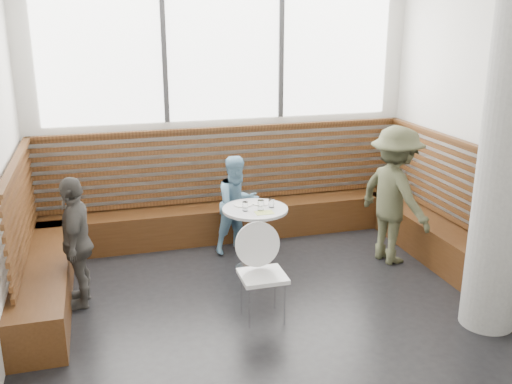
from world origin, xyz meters
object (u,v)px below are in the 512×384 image
object	(u,v)px
cafe_chair	(261,264)
adult_man	(395,195)
cafe_table	(255,226)
child_left	(77,242)
concrete_column	(507,162)
child_back	(237,205)

from	to	relation	value
cafe_chair	adult_man	size ratio (longest dim) A/B	0.57
cafe_table	child_left	xyz separation A→B (m)	(-1.93, -0.28, 0.13)
child_left	concrete_column	bearing A→B (deg)	74.03
child_back	child_left	xyz separation A→B (m)	(-1.87, -0.89, 0.06)
cafe_table	cafe_chair	world-z (taller)	cafe_chair
cafe_table	child_left	distance (m)	1.95
child_left	cafe_chair	bearing A→B (deg)	71.81
concrete_column	child_back	size ratio (longest dim) A/B	2.61
adult_man	concrete_column	bearing A→B (deg)	171.75
child_left	child_back	bearing A→B (deg)	120.87
cafe_table	cafe_chair	xyz separation A→B (m)	(-0.23, -1.02, 0.00)
cafe_table	adult_man	bearing A→B (deg)	-5.50
concrete_column	cafe_table	bearing A→B (deg)	136.05
concrete_column	cafe_chair	xyz separation A→B (m)	(-2.05, 0.73, -1.05)
concrete_column	child_left	world-z (taller)	concrete_column
adult_man	child_back	distance (m)	1.89
adult_man	child_back	xyz separation A→B (m)	(-1.71, 0.77, -0.21)
cafe_chair	adult_man	world-z (taller)	adult_man
concrete_column	child_back	bearing A→B (deg)	128.40
child_left	cafe_table	bearing A→B (deg)	103.72
cafe_chair	cafe_table	bearing A→B (deg)	77.32
concrete_column	cafe_table	xyz separation A→B (m)	(-1.82, 1.75, -1.05)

